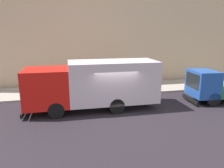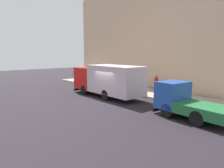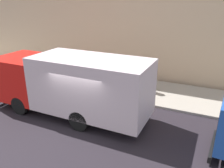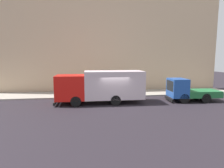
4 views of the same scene
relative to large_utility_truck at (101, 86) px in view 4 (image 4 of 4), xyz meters
name	(u,v)px [view 4 (image 4 of 4)]	position (x,y,z in m)	size (l,w,h in m)	color
ground	(114,104)	(-0.62, -1.12, -1.64)	(80.00, 80.00, 0.00)	black
sidewalk	(108,94)	(4.29, -1.12, -1.57)	(3.82, 30.00, 0.13)	#A0978B
building_facade	(105,43)	(6.71, -1.12, 4.46)	(0.50, 30.00, 12.20)	#CFAF8A
large_utility_truck	(101,86)	(0.00, 0.00, 0.00)	(2.56, 8.06, 2.97)	red
small_flatbed_truck	(188,91)	(-0.40, -8.35, -0.61)	(2.36, 5.00, 2.21)	#204DA5
pedestrian_walking	(101,86)	(4.38, -0.28, -0.62)	(0.41, 0.41, 1.68)	#4F4B3B
pedestrian_standing	(120,85)	(4.16, -2.50, -0.57)	(0.55, 0.55, 1.79)	#4D3F54
traffic_cone_orange	(71,93)	(2.96, 3.04, -1.17)	(0.48, 0.48, 0.68)	orange
street_sign_post	(110,83)	(2.69, -1.13, -0.17)	(0.44, 0.08, 2.25)	#4C5156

